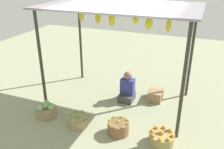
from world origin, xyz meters
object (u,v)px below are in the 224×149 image
(basket_cabbages, at_px, (47,111))
(basket_oranges, at_px, (162,138))
(basket_limes, at_px, (118,128))
(wooden_crate_near_vendor, at_px, (155,96))
(vendor_person, at_px, (127,89))
(basket_green_apples, at_px, (78,120))
(wooden_crate_stacked_rear, at_px, (156,94))

(basket_cabbages, relative_size, basket_oranges, 0.94)
(basket_limes, height_order, wooden_crate_near_vendor, basket_limes)
(basket_limes, distance_m, basket_oranges, 0.89)
(vendor_person, distance_m, basket_cabbages, 2.03)
(basket_oranges, bearing_deg, wooden_crate_near_vendor, 106.50)
(basket_green_apples, height_order, basket_limes, basket_limes)
(basket_cabbages, xyz_separation_m, wooden_crate_near_vendor, (2.17, 1.59, -0.01))
(basket_green_apples, relative_size, wooden_crate_near_vendor, 1.42)
(vendor_person, bearing_deg, basket_oranges, -49.77)
(basket_cabbages, bearing_deg, basket_limes, 0.15)
(basket_oranges, bearing_deg, wooden_crate_stacked_rear, 105.14)
(basket_green_apples, bearing_deg, vendor_person, 65.60)
(wooden_crate_near_vendor, xyz_separation_m, wooden_crate_stacked_rear, (-0.01, 0.17, -0.01))
(basket_green_apples, distance_m, wooden_crate_near_vendor, 2.11)
(basket_limes, relative_size, wooden_crate_stacked_rear, 1.18)
(basket_cabbages, xyz_separation_m, basket_limes, (1.75, 0.00, -0.01))
(basket_cabbages, relative_size, wooden_crate_near_vendor, 1.39)
(vendor_person, height_order, basket_oranges, vendor_person)
(vendor_person, height_order, basket_limes, vendor_person)
(basket_limes, bearing_deg, basket_green_apples, -176.71)
(vendor_person, relative_size, wooden_crate_near_vendor, 2.36)
(vendor_person, xyz_separation_m, basket_green_apples, (-0.65, -1.43, -0.19))
(basket_limes, bearing_deg, wooden_crate_near_vendor, 75.17)
(basket_oranges, relative_size, wooden_crate_near_vendor, 1.49)
(basket_cabbages, height_order, basket_limes, basket_cabbages)
(basket_limes, xyz_separation_m, wooden_crate_stacked_rear, (0.42, 1.76, -0.02))
(wooden_crate_stacked_rear, bearing_deg, basket_limes, -103.29)
(wooden_crate_stacked_rear, bearing_deg, basket_oranges, -74.86)
(wooden_crate_near_vendor, bearing_deg, wooden_crate_stacked_rear, 91.85)
(basket_cabbages, bearing_deg, basket_green_apples, -3.23)
(basket_cabbages, xyz_separation_m, basket_green_apples, (0.84, -0.05, -0.03))
(basket_green_apples, relative_size, basket_oranges, 0.96)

